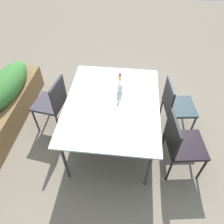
{
  "coord_description": "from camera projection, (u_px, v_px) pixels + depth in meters",
  "views": [
    {
      "loc": [
        -1.96,
        -0.2,
        2.6
      ],
      "look_at": [
        -0.06,
        0.0,
        0.59
      ],
      "focal_mm": 34.05,
      "sensor_mm": 36.0,
      "label": 1
    }
  ],
  "objects": [
    {
      "name": "ground_plane",
      "position": [
        113.0,
        136.0,
        3.24
      ],
      "size": [
        12.0,
        12.0,
        0.0
      ],
      "primitive_type": "plane",
      "color": "#756B5B"
    },
    {
      "name": "chair_near_right",
      "position": [
        175.0,
        104.0,
        2.99
      ],
      "size": [
        0.48,
        0.48,
        0.86
      ],
      "rotation": [
        0.0,
        0.0,
        3.27
      ],
      "color": "#25383F",
      "rests_on": "ground"
    },
    {
      "name": "chair_near_left",
      "position": [
        181.0,
        143.0,
        2.52
      ],
      "size": [
        0.5,
        0.5,
        0.89
      ],
      "rotation": [
        0.0,
        0.0,
        3.28
      ],
      "color": "black",
      "rests_on": "ground"
    },
    {
      "name": "dining_table",
      "position": [
        112.0,
        105.0,
        2.67
      ],
      "size": [
        1.49,
        1.17,
        0.76
      ],
      "color": "#B2C6C1",
      "rests_on": "ground"
    },
    {
      "name": "chair_far_side",
      "position": [
        53.0,
        102.0,
        3.01
      ],
      "size": [
        0.46,
        0.46,
        0.88
      ],
      "rotation": [
        0.0,
        0.0,
        -0.15
      ],
      "color": "#36313C",
      "rests_on": "ground"
    },
    {
      "name": "flower_vase",
      "position": [
        120.0,
        85.0,
        2.69
      ],
      "size": [
        0.07,
        0.07,
        0.3
      ],
      "color": "silver",
      "rests_on": "dining_table"
    }
  ]
}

